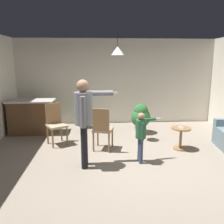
# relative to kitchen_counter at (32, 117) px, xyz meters

# --- Properties ---
(ground) EXTENTS (7.68, 7.68, 0.00)m
(ground) POSITION_rel_kitchen_counter_xyz_m (2.45, -2.18, -0.48)
(ground) COLOR gray
(wall_back) EXTENTS (6.40, 0.10, 2.70)m
(wall_back) POSITION_rel_kitchen_counter_xyz_m (2.45, 1.02, 0.87)
(wall_back) COLOR silver
(wall_back) RESTS_ON ground
(kitchen_counter) EXTENTS (1.26, 0.66, 0.95)m
(kitchen_counter) POSITION_rel_kitchen_counter_xyz_m (0.00, 0.00, 0.00)
(kitchen_counter) COLOR brown
(kitchen_counter) RESTS_ON ground
(side_table_by_couch) EXTENTS (0.44, 0.44, 0.52)m
(side_table_by_couch) POSITION_rel_kitchen_counter_xyz_m (3.75, -1.48, -0.15)
(side_table_by_couch) COLOR olive
(side_table_by_couch) RESTS_ON ground
(person_adult) EXTENTS (0.83, 0.50, 1.69)m
(person_adult) POSITION_rel_kitchen_counter_xyz_m (1.59, -2.23, 0.57)
(person_adult) COLOR black
(person_adult) RESTS_ON ground
(person_child) EXTENTS (0.53, 0.34, 1.03)m
(person_child) POSITION_rel_kitchen_counter_xyz_m (2.70, -2.13, 0.16)
(person_child) COLOR #384260
(person_child) RESTS_ON ground
(dining_chair_by_counter) EXTENTS (0.57, 0.57, 1.00)m
(dining_chair_by_counter) POSITION_rel_kitchen_counter_xyz_m (0.81, -0.92, 0.07)
(dining_chair_by_counter) COLOR olive
(dining_chair_by_counter) RESTS_ON ground
(dining_chair_near_wall) EXTENTS (0.52, 0.52, 1.00)m
(dining_chair_near_wall) POSITION_rel_kitchen_counter_xyz_m (1.94, -1.44, 0.07)
(dining_chair_near_wall) COLOR olive
(dining_chair_near_wall) RESTS_ON ground
(potted_plant_corner) EXTENTS (0.44, 0.44, 0.67)m
(potted_plant_corner) POSITION_rel_kitchen_counter_xyz_m (1.38, 0.47, -0.11)
(potted_plant_corner) COLOR #B7B2AD
(potted_plant_corner) RESTS_ON ground
(potted_plant_by_wall) EXTENTS (0.55, 0.55, 0.84)m
(potted_plant_by_wall) POSITION_rel_kitchen_counter_xyz_m (3.06, -0.17, -0.01)
(potted_plant_by_wall) COLOR #B7B2AD
(potted_plant_by_wall) RESTS_ON ground
(spare_remote_on_table) EXTENTS (0.12, 0.12, 0.04)m
(spare_remote_on_table) POSITION_rel_kitchen_counter_xyz_m (3.73, -1.53, 0.06)
(spare_remote_on_table) COLOR white
(spare_remote_on_table) RESTS_ON side_table_by_couch
(ceiling_light_pendant) EXTENTS (0.32, 0.32, 0.55)m
(ceiling_light_pendant) POSITION_rel_kitchen_counter_xyz_m (2.34, -0.78, 1.77)
(ceiling_light_pendant) COLOR silver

